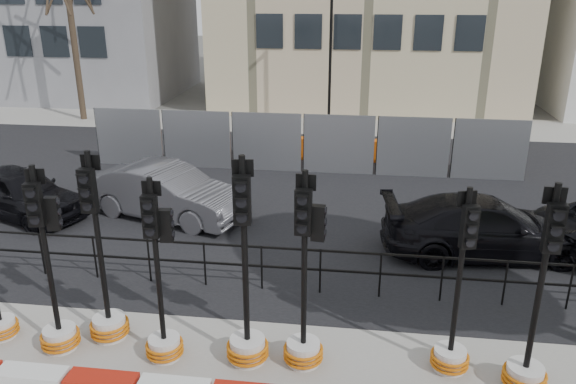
# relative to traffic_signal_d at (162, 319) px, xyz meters

# --- Properties ---
(ground) EXTENTS (120.00, 120.00, 0.00)m
(ground) POSITION_rel_traffic_signal_d_xyz_m (1.23, 1.25, -0.77)
(ground) COLOR #51514C
(ground) RESTS_ON ground
(road) EXTENTS (40.00, 14.00, 0.03)m
(road) POSITION_rel_traffic_signal_d_xyz_m (1.23, 8.25, -0.76)
(road) COLOR black
(road) RESTS_ON ground
(sidewalk_far) EXTENTS (40.00, 4.00, 0.02)m
(sidewalk_far) POSITION_rel_traffic_signal_d_xyz_m (1.23, 17.25, -0.76)
(sidewalk_far) COLOR gray
(sidewalk_far) RESTS_ON ground
(kerb_railing) EXTENTS (18.00, 0.04, 1.00)m
(kerb_railing) POSITION_rel_traffic_signal_d_xyz_m (1.23, 2.45, -0.09)
(kerb_railing) COLOR black
(kerb_railing) RESTS_ON ground
(heras_fencing) EXTENTS (14.33, 1.72, 2.00)m
(heras_fencing) POSITION_rel_traffic_signal_d_xyz_m (1.22, 11.04, -0.09)
(heras_fencing) COLOR gray
(heras_fencing) RESTS_ON ground
(lamp_post_far) EXTENTS (0.12, 0.56, 6.00)m
(lamp_post_far) POSITION_rel_traffic_signal_d_xyz_m (1.73, 16.23, 2.45)
(lamp_post_far) COLOR black
(lamp_post_far) RESTS_ON ground
(traffic_signal_b) EXTENTS (0.66, 0.66, 3.36)m
(traffic_signal_b) POSITION_rel_traffic_signal_d_xyz_m (-1.88, 0.01, 0.03)
(traffic_signal_b) COLOR silver
(traffic_signal_b) RESTS_ON ground
(traffic_signal_c) EXTENTS (0.69, 0.69, 3.49)m
(traffic_signal_c) POSITION_rel_traffic_signal_d_xyz_m (-1.18, 0.43, -0.05)
(traffic_signal_c) COLOR silver
(traffic_signal_c) RESTS_ON ground
(traffic_signal_d) EXTENTS (0.64, 0.64, 3.24)m
(traffic_signal_d) POSITION_rel_traffic_signal_d_xyz_m (0.00, 0.00, 0.00)
(traffic_signal_d) COLOR silver
(traffic_signal_d) RESTS_ON ground
(traffic_signal_e) EXTENTS (0.71, 0.71, 3.61)m
(traffic_signal_e) POSITION_rel_traffic_signal_d_xyz_m (1.40, 0.10, -0.03)
(traffic_signal_e) COLOR silver
(traffic_signal_e) RESTS_ON ground
(traffic_signal_f) EXTENTS (0.67, 0.67, 3.40)m
(traffic_signal_f) POSITION_rel_traffic_signal_d_xyz_m (2.34, 0.16, 0.04)
(traffic_signal_f) COLOR silver
(traffic_signal_f) RESTS_ON ground
(traffic_signal_g) EXTENTS (0.63, 0.63, 3.19)m
(traffic_signal_g) POSITION_rel_traffic_signal_d_xyz_m (4.73, 0.32, -0.11)
(traffic_signal_g) COLOR silver
(traffic_signal_g) RESTS_ON ground
(traffic_signal_h) EXTENTS (0.67, 0.67, 3.43)m
(traffic_signal_h) POSITION_rel_traffic_signal_d_xyz_m (5.82, -0.01, -0.07)
(traffic_signal_h) COLOR silver
(traffic_signal_h) RESTS_ON ground
(car_a) EXTENTS (4.35, 5.10, 1.36)m
(car_a) POSITION_rel_traffic_signal_d_xyz_m (-5.95, 5.50, -0.09)
(car_a) COLOR black
(car_a) RESTS_ON ground
(car_b) EXTENTS (4.06, 5.28, 1.45)m
(car_b) POSITION_rel_traffic_signal_d_xyz_m (-1.98, 5.92, -0.05)
(car_b) COLOR #4B4B50
(car_b) RESTS_ON ground
(car_c) EXTENTS (2.97, 5.17, 1.38)m
(car_c) POSITION_rel_traffic_signal_d_xyz_m (6.08, 4.74, -0.08)
(car_c) COLOR black
(car_c) RESTS_ON ground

